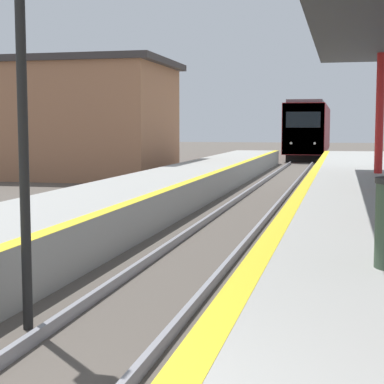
# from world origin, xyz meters

# --- Properties ---
(train) EXTENTS (2.85, 17.91, 4.31)m
(train) POSITION_xyz_m (0.00, 49.93, 2.19)
(train) COLOR black
(train) RESTS_ON ground
(signal_near) EXTENTS (0.36, 0.31, 4.92)m
(signal_near) POSITION_xyz_m (-1.05, 4.22, 3.42)
(signal_near) COLOR black
(signal_near) RESTS_ON ground
(station_building) EXTENTS (14.25, 6.85, 5.58)m
(station_building) POSITION_xyz_m (-12.43, 26.39, 2.81)
(station_building) COLOR #9E6B4C
(station_building) RESTS_ON ground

